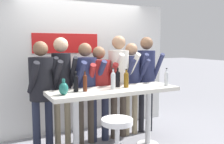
{
  "coord_description": "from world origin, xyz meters",
  "views": [
    {
      "loc": [
        -1.76,
        -3.33,
        1.7
      ],
      "look_at": [
        0.0,
        0.09,
        1.26
      ],
      "focal_mm": 40.0,
      "sensor_mm": 36.0,
      "label": 1
    }
  ],
  "objects_px": {
    "tasting_table": "(115,99)",
    "wine_bottle_2": "(113,80)",
    "person_left": "(62,78)",
    "person_center_right": "(119,75)",
    "wine_bottle_3": "(126,79)",
    "bar_stool": "(117,138)",
    "person_far_left": "(42,84)",
    "wine_bottle_4": "(118,78)",
    "person_far_right": "(146,73)",
    "wine_bottle_5": "(85,82)",
    "person_right": "(131,78)",
    "person_center": "(99,84)",
    "wine_bottle_1": "(76,82)",
    "wine_bottle_0": "(166,78)",
    "person_center_left": "(86,83)",
    "decorative_vase": "(64,88)"
  },
  "relations": [
    {
      "from": "person_left",
      "to": "wine_bottle_4",
      "type": "distance_m",
      "value": 0.91
    },
    {
      "from": "person_left",
      "to": "wine_bottle_2",
      "type": "xyz_separation_m",
      "value": [
        0.62,
        -0.61,
        0.02
      ]
    },
    {
      "from": "wine_bottle_4",
      "to": "wine_bottle_5",
      "type": "bearing_deg",
      "value": -169.1
    },
    {
      "from": "bar_stool",
      "to": "wine_bottle_4",
      "type": "relative_size",
      "value": 2.44
    },
    {
      "from": "tasting_table",
      "to": "wine_bottle_2",
      "type": "height_order",
      "value": "wine_bottle_2"
    },
    {
      "from": "person_left",
      "to": "wine_bottle_4",
      "type": "height_order",
      "value": "person_left"
    },
    {
      "from": "bar_stool",
      "to": "person_left",
      "type": "height_order",
      "value": "person_left"
    },
    {
      "from": "person_far_right",
      "to": "wine_bottle_3",
      "type": "distance_m",
      "value": 0.93
    },
    {
      "from": "person_center",
      "to": "person_far_left",
      "type": "bearing_deg",
      "value": -174.26
    },
    {
      "from": "person_center_left",
      "to": "person_far_right",
      "type": "height_order",
      "value": "person_far_right"
    },
    {
      "from": "person_far_left",
      "to": "person_center_right",
      "type": "bearing_deg",
      "value": -9.06
    },
    {
      "from": "person_far_right",
      "to": "wine_bottle_3",
      "type": "bearing_deg",
      "value": -136.2
    },
    {
      "from": "person_left",
      "to": "person_center_right",
      "type": "bearing_deg",
      "value": -0.53
    },
    {
      "from": "wine_bottle_5",
      "to": "person_right",
      "type": "bearing_deg",
      "value": 25.72
    },
    {
      "from": "tasting_table",
      "to": "wine_bottle_1",
      "type": "bearing_deg",
      "value": 174.23
    },
    {
      "from": "bar_stool",
      "to": "decorative_vase",
      "type": "distance_m",
      "value": 0.96
    },
    {
      "from": "wine_bottle_0",
      "to": "wine_bottle_2",
      "type": "relative_size",
      "value": 0.91
    },
    {
      "from": "tasting_table",
      "to": "decorative_vase",
      "type": "height_order",
      "value": "decorative_vase"
    },
    {
      "from": "tasting_table",
      "to": "person_left",
      "type": "xyz_separation_m",
      "value": [
        -0.66,
        0.6,
        0.3
      ]
    },
    {
      "from": "person_center_left",
      "to": "wine_bottle_0",
      "type": "xyz_separation_m",
      "value": [
        1.17,
        -0.65,
        0.09
      ]
    },
    {
      "from": "tasting_table",
      "to": "person_center_right",
      "type": "bearing_deg",
      "value": 55.6
    },
    {
      "from": "wine_bottle_4",
      "to": "person_far_left",
      "type": "bearing_deg",
      "value": 159.95
    },
    {
      "from": "wine_bottle_3",
      "to": "bar_stool",
      "type": "bearing_deg",
      "value": -128.21
    },
    {
      "from": "wine_bottle_3",
      "to": "tasting_table",
      "type": "bearing_deg",
      "value": -173.84
    },
    {
      "from": "person_center_right",
      "to": "wine_bottle_2",
      "type": "bearing_deg",
      "value": -132.77
    },
    {
      "from": "person_center_left",
      "to": "decorative_vase",
      "type": "height_order",
      "value": "person_center_left"
    },
    {
      "from": "tasting_table",
      "to": "wine_bottle_3",
      "type": "bearing_deg",
      "value": 6.16
    },
    {
      "from": "tasting_table",
      "to": "person_center_right",
      "type": "height_order",
      "value": "person_center_right"
    },
    {
      "from": "person_left",
      "to": "decorative_vase",
      "type": "xyz_separation_m",
      "value": [
        -0.17,
        -0.69,
        -0.04
      ]
    },
    {
      "from": "bar_stool",
      "to": "wine_bottle_3",
      "type": "height_order",
      "value": "wine_bottle_3"
    },
    {
      "from": "tasting_table",
      "to": "wine_bottle_5",
      "type": "relative_size",
      "value": 6.71
    },
    {
      "from": "decorative_vase",
      "to": "person_left",
      "type": "bearing_deg",
      "value": 76.12
    },
    {
      "from": "person_center",
      "to": "wine_bottle_3",
      "type": "bearing_deg",
      "value": -57.88
    },
    {
      "from": "person_far_left",
      "to": "wine_bottle_2",
      "type": "relative_size",
      "value": 5.39
    },
    {
      "from": "person_right",
      "to": "wine_bottle_4",
      "type": "xyz_separation_m",
      "value": [
        -0.52,
        -0.42,
        0.08
      ]
    },
    {
      "from": "person_center",
      "to": "wine_bottle_2",
      "type": "distance_m",
      "value": 0.56
    },
    {
      "from": "person_far_left",
      "to": "wine_bottle_5",
      "type": "relative_size",
      "value": 5.72
    },
    {
      "from": "decorative_vase",
      "to": "person_far_left",
      "type": "bearing_deg",
      "value": 104.58
    },
    {
      "from": "person_center_left",
      "to": "wine_bottle_2",
      "type": "xyz_separation_m",
      "value": [
        0.24,
        -0.53,
        0.1
      ]
    },
    {
      "from": "person_center_right",
      "to": "wine_bottle_4",
      "type": "bearing_deg",
      "value": -127.66
    },
    {
      "from": "person_center",
      "to": "wine_bottle_1",
      "type": "height_order",
      "value": "person_center"
    },
    {
      "from": "person_center",
      "to": "person_left",
      "type": "bearing_deg",
      "value": 179.72
    },
    {
      "from": "bar_stool",
      "to": "person_center_right",
      "type": "xyz_separation_m",
      "value": [
        0.66,
        1.16,
        0.65
      ]
    },
    {
      "from": "person_center",
      "to": "wine_bottle_2",
      "type": "relative_size",
      "value": 5.13
    },
    {
      "from": "tasting_table",
      "to": "person_far_left",
      "type": "xyz_separation_m",
      "value": [
        -0.99,
        0.53,
        0.23
      ]
    },
    {
      "from": "wine_bottle_5",
      "to": "wine_bottle_0",
      "type": "bearing_deg",
      "value": -5.94
    },
    {
      "from": "person_center",
      "to": "decorative_vase",
      "type": "distance_m",
      "value": 1.01
    },
    {
      "from": "person_far_right",
      "to": "wine_bottle_5",
      "type": "height_order",
      "value": "person_far_right"
    },
    {
      "from": "person_center_right",
      "to": "person_far_right",
      "type": "xyz_separation_m",
      "value": [
        0.61,
        0.03,
        0.0
      ]
    },
    {
      "from": "wine_bottle_0",
      "to": "person_far_left",
      "type": "bearing_deg",
      "value": 160.56
    }
  ]
}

